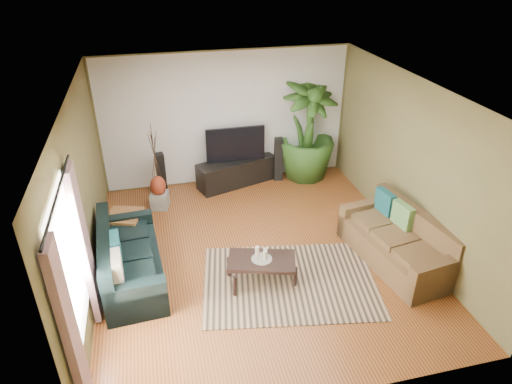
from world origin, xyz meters
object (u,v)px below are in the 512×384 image
object	(u,v)px
sofa_right	(397,239)
pedestal	(160,200)
potted_plant	(307,131)
speaker_left	(161,176)
tv_stand	(236,172)
television	(235,144)
vase	(158,186)
coffee_table	(262,270)
side_table	(126,229)
speaker_right	(278,159)
sofa_left	(131,256)

from	to	relation	value
sofa_right	pedestal	world-z (taller)	sofa_right
potted_plant	speaker_left	bearing A→B (deg)	-176.38
tv_stand	television	xyz separation A→B (m)	(0.00, 0.00, 0.62)
sofa_right	tv_stand	size ratio (longest dim) A/B	1.20
vase	tv_stand	bearing A→B (deg)	21.00
coffee_table	speaker_left	xyz separation A→B (m)	(-1.27, 2.96, 0.26)
side_table	potted_plant	bearing A→B (deg)	24.32
television	speaker_right	bearing A→B (deg)	0.00
sofa_left	tv_stand	distance (m)	3.38
coffee_table	television	xyz separation A→B (m)	(0.25, 3.15, 0.69)
speaker_left	speaker_right	distance (m)	2.43
pedestal	side_table	size ratio (longest dim) A/B	0.56
sofa_right	vase	distance (m)	4.34
coffee_table	speaker_right	xyz separation A→B (m)	(1.15, 3.15, 0.27)
sofa_right	television	size ratio (longest dim) A/B	1.64
vase	sofa_left	bearing A→B (deg)	-103.87
tv_stand	side_table	bearing A→B (deg)	-160.79
speaker_right	side_table	bearing A→B (deg)	-143.00
sofa_left	television	xyz separation A→B (m)	(2.10, 2.65, 0.47)
sofa_right	pedestal	xyz separation A→B (m)	(-3.51, 2.55, -0.27)
tv_stand	speaker_left	size ratio (longest dim) A/B	1.76
speaker_right	pedestal	distance (m)	2.60
television	pedestal	distance (m)	1.87
coffee_table	vase	distance (m)	2.88
television	vase	bearing A→B (deg)	-159.00
coffee_table	vase	size ratio (longest dim) A/B	2.42
sofa_right	tv_stand	distance (m)	3.70
television	speaker_right	xyz separation A→B (m)	(0.91, 0.00, -0.43)
pedestal	side_table	xyz separation A→B (m)	(-0.59, -1.06, 0.12)
sofa_left	speaker_left	size ratio (longest dim) A/B	2.09
speaker_right	potted_plant	world-z (taller)	potted_plant
sofa_right	vase	xyz separation A→B (m)	(-3.51, 2.55, 0.04)
sofa_left	speaker_left	xyz separation A→B (m)	(0.58, 2.45, 0.04)
sofa_right	coffee_table	size ratio (longest dim) A/B	1.99
speaker_right	sofa_left	bearing A→B (deg)	-130.04
sofa_left	television	distance (m)	3.41
sofa_left	speaker_left	bearing A→B (deg)	-17.28
coffee_table	pedestal	bearing A→B (deg)	134.43
pedestal	vase	xyz separation A→B (m)	(0.00, -0.00, 0.30)
coffee_table	vase	bearing A→B (deg)	134.43
sofa_left	coffee_table	distance (m)	1.94
speaker_left	side_table	xyz separation A→B (m)	(-0.67, -1.48, -0.18)
side_table	vase	bearing A→B (deg)	60.78
tv_stand	side_table	distance (m)	2.76
pedestal	potted_plant	bearing A→B (deg)	11.19
speaker_left	sofa_right	bearing A→B (deg)	-47.28
speaker_right	vase	distance (m)	2.58
tv_stand	pedestal	world-z (taller)	tv_stand
potted_plant	vase	size ratio (longest dim) A/B	5.17
potted_plant	pedestal	bearing A→B (deg)	-168.81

